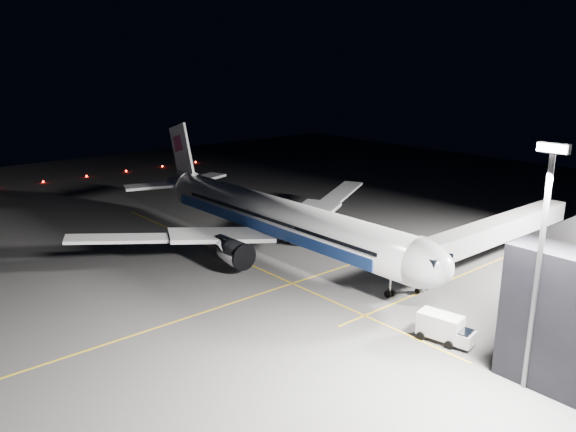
% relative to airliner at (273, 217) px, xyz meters
% --- Properties ---
extents(ground, '(200.00, 200.00, 0.00)m').
position_rel_airliner_xyz_m(ground, '(1.08, 0.00, -5.16)').
color(ground, '#4C4C4F').
rests_on(ground, ground).
extents(guide_line_main, '(0.25, 80.00, 0.01)m').
position_rel_airliner_xyz_m(guide_line_main, '(11.08, 0.00, -5.16)').
color(guide_line_main, gold).
rests_on(guide_line_main, ground).
extents(guide_line_cross, '(70.00, 0.25, 0.01)m').
position_rel_airliner_xyz_m(guide_line_cross, '(1.08, -6.00, -5.16)').
color(guide_line_cross, gold).
rests_on(guide_line_cross, ground).
extents(guide_line_side, '(0.25, 40.00, 0.01)m').
position_rel_airliner_xyz_m(guide_line_side, '(23.08, 10.00, -5.16)').
color(guide_line_side, gold).
rests_on(guide_line_side, ground).
extents(airliner, '(61.48, 54.22, 16.64)m').
position_rel_airliner_xyz_m(airliner, '(0.00, 0.00, 0.00)').
color(airliner, silver).
rests_on(airliner, ground).
extents(jet_bridge, '(3.60, 34.40, 6.30)m').
position_rel_airliner_xyz_m(jet_bridge, '(23.08, 18.06, -0.58)').
color(jet_bridge, '#B2B2B7').
rests_on(jet_bridge, ground).
extents(floodlight_mast_south, '(2.40, 0.67, 20.70)m').
position_rel_airliner_xyz_m(floodlight_mast_south, '(41.08, -6.01, 7.21)').
color(floodlight_mast_south, '#59595E').
rests_on(floodlight_mast_south, ground).
extents(taxiway_lights, '(0.44, 60.44, 0.44)m').
position_rel_airliner_xyz_m(taxiway_lights, '(-70.92, 0.00, -4.94)').
color(taxiway_lights, '#FF140A').
rests_on(taxiway_lights, ground).
extents(service_truck, '(5.73, 3.17, 2.77)m').
position_rel_airliner_xyz_m(service_truck, '(32.06, -4.41, -3.68)').
color(service_truck, silver).
rests_on(service_truck, ground).
extents(baggage_tug, '(2.50, 2.17, 1.58)m').
position_rel_airliner_xyz_m(baggage_tug, '(-9.94, 21.19, -4.43)').
color(baggage_tug, black).
rests_on(baggage_tug, ground).
extents(safety_cone_a, '(0.36, 0.36, 0.54)m').
position_rel_airliner_xyz_m(safety_cone_a, '(-6.42, 4.00, -4.89)').
color(safety_cone_a, '#FE4A0A').
rests_on(safety_cone_a, ground).
extents(safety_cone_b, '(0.40, 0.40, 0.60)m').
position_rel_airliner_xyz_m(safety_cone_b, '(6.21, 7.03, -4.86)').
color(safety_cone_b, '#FE4A0A').
rests_on(safety_cone_b, ground).
extents(safety_cone_c, '(0.34, 0.34, 0.51)m').
position_rel_airliner_xyz_m(safety_cone_c, '(2.09, 6.65, -4.91)').
color(safety_cone_c, '#FE4A0A').
rests_on(safety_cone_c, ground).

